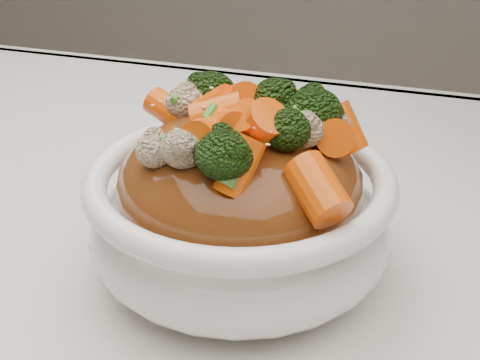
% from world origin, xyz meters
% --- Properties ---
extents(tablecloth, '(1.20, 0.80, 0.04)m').
position_xyz_m(tablecloth, '(0.00, 0.00, 0.73)').
color(tablecloth, silver).
rests_on(tablecloth, dining_table).
extents(bowl, '(0.24, 0.24, 0.08)m').
position_xyz_m(bowl, '(0.06, 0.01, 0.79)').
color(bowl, white).
rests_on(bowl, tablecloth).
extents(sauce_base, '(0.19, 0.19, 0.09)m').
position_xyz_m(sauce_base, '(0.06, 0.01, 0.82)').
color(sauce_base, '#632F11').
rests_on(sauce_base, bowl).
extents(carrots, '(0.19, 0.19, 0.05)m').
position_xyz_m(carrots, '(0.06, 0.01, 0.88)').
color(carrots, '#EF5707').
rests_on(carrots, sauce_base).
extents(broccoli, '(0.19, 0.19, 0.04)m').
position_xyz_m(broccoli, '(0.06, 0.01, 0.88)').
color(broccoli, black).
rests_on(broccoli, sauce_base).
extents(cauliflower, '(0.19, 0.19, 0.03)m').
position_xyz_m(cauliflower, '(0.06, 0.01, 0.87)').
color(cauliflower, '#CEB38D').
rests_on(cauliflower, sauce_base).
extents(scallions, '(0.14, 0.14, 0.02)m').
position_xyz_m(scallions, '(0.06, 0.01, 0.88)').
color(scallions, '#327D1D').
rests_on(scallions, sauce_base).
extents(sesame_seeds, '(0.17, 0.17, 0.01)m').
position_xyz_m(sesame_seeds, '(0.06, 0.01, 0.88)').
color(sesame_seeds, beige).
rests_on(sesame_seeds, sauce_base).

